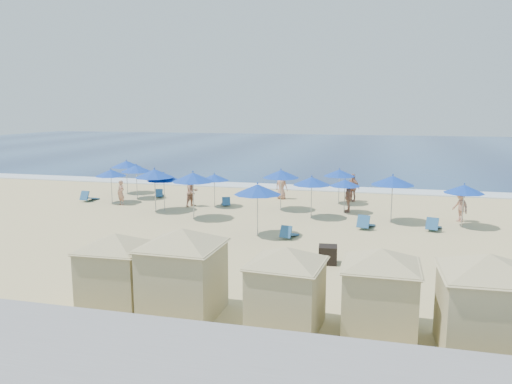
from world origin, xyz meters
TOP-DOWN VIEW (x-y plane):
  - ground at (0.00, 0.00)m, footprint 160.00×160.00m
  - ocean at (0.00, 55.00)m, footprint 160.00×80.00m
  - surf_line at (0.00, 15.50)m, footprint 160.00×2.50m
  - seawall at (0.00, -13.50)m, footprint 160.00×6.10m
  - trash_bin at (3.13, -3.15)m, footprint 0.79×0.79m
  - cabana_0 at (-2.78, -9.21)m, footprint 4.15×4.15m
  - cabana_1 at (-0.55, -9.23)m, footprint 4.68×4.68m
  - cabana_2 at (2.64, -9.41)m, footprint 4.15×4.15m
  - cabana_3 at (5.20, -9.11)m, footprint 4.26×4.26m
  - cabana_4 at (7.76, -9.73)m, footprint 4.66×4.66m
  - umbrella_0 at (-12.10, 6.40)m, footprint 2.01×2.01m
  - umbrella_1 at (-8.12, 4.63)m, footprint 2.34×2.34m
  - umbrella_2 at (-11.28, 8.32)m, footprint 2.10×2.10m
  - umbrella_3 at (-7.73, 5.05)m, footprint 2.07×2.07m
  - umbrella_4 at (-5.12, 6.87)m, footprint 1.90×1.90m
  - umbrella_5 at (-0.87, 6.93)m, footprint 2.25×2.25m
  - umbrella_6 at (-0.70, 0.50)m, footprint 2.32×2.32m
  - umbrella_7 at (2.99, 7.01)m, footprint 1.82×1.82m
  - umbrella_8 at (1.28, 5.12)m, footprint 2.14×2.14m
  - umbrella_9 at (2.41, 9.81)m, footprint 2.05×2.05m
  - umbrella_10 at (5.67, 5.10)m, footprint 2.34×2.34m
  - umbrella_11 at (9.26, 4.85)m, footprint 2.05×2.05m
  - umbrella_12 at (-5.13, 3.29)m, footprint 2.39×2.39m
  - umbrella_13 at (-13.01, 10.11)m, footprint 2.17×2.17m
  - beach_chair_0 at (-13.97, 6.54)m, footprint 0.76×1.42m
  - beach_chair_1 at (-9.93, 9.02)m, footprint 0.83×1.27m
  - beach_chair_2 at (-4.49, 7.22)m, footprint 0.91×1.25m
  - beach_chair_3 at (0.87, 0.34)m, footprint 0.79×1.33m
  - beach_chair_4 at (4.37, 3.24)m, footprint 0.96×1.52m
  - beach_chair_5 at (7.74, 3.69)m, footprint 0.93×1.45m
  - beachgoer_0 at (-11.10, 5.82)m, footprint 0.69×0.59m
  - beachgoer_1 at (-6.52, 6.59)m, footprint 1.03×1.12m
  - beachgoer_2 at (3.19, 7.21)m, footprint 0.63×1.11m
  - beachgoer_3 at (9.32, 6.17)m, footprint 1.13×1.29m
  - beachgoer_4 at (-1.56, 10.57)m, footprint 1.00×0.79m
  - beachgoer_5 at (3.21, 10.93)m, footprint 1.15×1.01m

SIDE VIEW (x-z plane):
  - ground at x=0.00m, z-range 0.00..0.00m
  - ocean at x=0.00m, z-range 0.00..0.06m
  - surf_line at x=0.00m, z-range 0.00..0.08m
  - beach_chair_2 at x=-4.49m, z-range -0.10..0.53m
  - beach_chair_1 at x=-9.93m, z-range -0.10..0.54m
  - beach_chair_3 at x=0.87m, z-range -0.10..0.58m
  - beach_chair_5 at x=7.74m, z-range -0.11..0.62m
  - beach_chair_0 at x=-13.97m, z-range -0.11..0.63m
  - beach_chair_4 at x=4.37m, z-range -0.12..0.66m
  - trash_bin at x=3.13m, z-range 0.00..0.73m
  - seawall at x=0.00m, z-range 0.04..1.26m
  - beachgoer_0 at x=-11.10m, z-range 0.00..1.60m
  - beachgoer_3 at x=9.32m, z-range 0.00..1.74m
  - beachgoer_4 at x=-1.56m, z-range 0.00..1.79m
  - beachgoer_2 at x=3.19m, z-range 0.00..1.79m
  - beachgoer_5 at x=3.21m, z-range 0.00..1.87m
  - beachgoer_1 at x=-6.52m, z-range 0.00..1.87m
  - cabana_0 at x=-2.78m, z-range 0.19..2.79m
  - cabana_2 at x=2.64m, z-range 0.19..2.80m
  - cabana_3 at x=5.20m, z-range 0.19..2.87m
  - cabana_4 at x=7.76m, z-range 0.21..3.13m
  - cabana_1 at x=-0.55m, z-range 0.21..3.15m
  - umbrella_7 at x=2.99m, z-range 0.76..2.83m
  - umbrella_4 at x=-5.12m, z-range 0.79..2.95m
  - umbrella_0 at x=-12.10m, z-range 0.84..3.13m
  - umbrella_9 at x=2.41m, z-range 0.86..3.19m
  - umbrella_11 at x=9.26m, z-range 0.86..3.19m
  - umbrella_3 at x=-7.73m, z-range 0.86..3.22m
  - umbrella_2 at x=-11.28m, z-range 0.88..3.27m
  - umbrella_8 at x=1.28m, z-range 0.90..3.34m
  - umbrella_13 at x=-13.01m, z-range 0.91..3.38m
  - umbrella_5 at x=-0.87m, z-range 0.94..3.50m
  - umbrella_6 at x=-0.70m, z-range 0.97..3.61m
  - umbrella_10 at x=5.67m, z-range 0.98..3.64m
  - umbrella_1 at x=-8.12m, z-range 0.98..3.64m
  - umbrella_12 at x=-5.13m, z-range 1.00..3.72m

